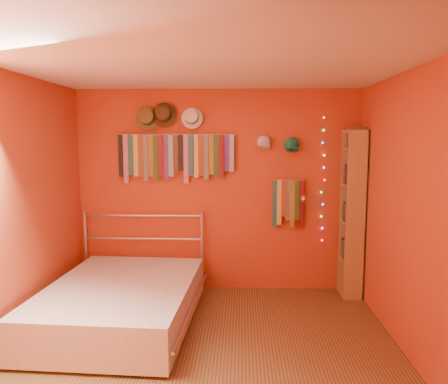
# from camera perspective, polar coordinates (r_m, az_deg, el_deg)

# --- Properties ---
(ground) EXTENTS (3.50, 3.50, 0.00)m
(ground) POSITION_cam_1_polar(r_m,az_deg,el_deg) (4.13, -2.15, -20.45)
(ground) COLOR brown
(ground) RESTS_ON ground
(back_wall) EXTENTS (3.50, 0.02, 2.50)m
(back_wall) POSITION_cam_1_polar(r_m,az_deg,el_deg) (5.45, -0.78, 0.15)
(back_wall) COLOR #AC451B
(back_wall) RESTS_ON ground
(right_wall) EXTENTS (0.02, 3.50, 2.50)m
(right_wall) POSITION_cam_1_polar(r_m,az_deg,el_deg) (3.99, 23.75, -3.06)
(right_wall) COLOR #AC451B
(right_wall) RESTS_ON ground
(left_wall) EXTENTS (0.02, 3.50, 2.50)m
(left_wall) POSITION_cam_1_polar(r_m,az_deg,el_deg) (4.24, -26.59, -2.64)
(left_wall) COLOR #AC451B
(left_wall) RESTS_ON ground
(ceiling) EXTENTS (3.50, 3.50, 0.02)m
(ceiling) POSITION_cam_1_polar(r_m,az_deg,el_deg) (3.71, -2.34, 16.23)
(ceiling) COLOR white
(ceiling) RESTS_ON back_wall
(tie_rack) EXTENTS (1.45, 0.03, 0.61)m
(tie_rack) POSITION_cam_1_polar(r_m,az_deg,el_deg) (5.40, -6.44, 4.82)
(tie_rack) COLOR silver
(tie_rack) RESTS_ON back_wall
(small_tie_rack) EXTENTS (0.40, 0.03, 0.60)m
(small_tie_rack) POSITION_cam_1_polar(r_m,az_deg,el_deg) (5.42, 8.37, -1.21)
(small_tie_rack) COLOR silver
(small_tie_rack) RESTS_ON back_wall
(fedora_olive) EXTENTS (0.30, 0.16, 0.29)m
(fedora_olive) POSITION_cam_1_polar(r_m,az_deg,el_deg) (5.43, -10.02, 9.55)
(fedora_olive) COLOR brown
(fedora_olive) RESTS_ON back_wall
(fedora_brown) EXTENTS (0.30, 0.16, 0.30)m
(fedora_brown) POSITION_cam_1_polar(r_m,az_deg,el_deg) (5.39, -7.90, 10.04)
(fedora_brown) COLOR #453118
(fedora_brown) RESTS_ON back_wall
(fedora_white) EXTENTS (0.26, 0.14, 0.26)m
(fedora_white) POSITION_cam_1_polar(r_m,az_deg,el_deg) (5.35, -4.23, 9.69)
(fedora_white) COLOR white
(fedora_white) RESTS_ON back_wall
(cap_white) EXTENTS (0.18, 0.22, 0.18)m
(cap_white) POSITION_cam_1_polar(r_m,az_deg,el_deg) (5.35, 5.23, 6.43)
(cap_white) COLOR silver
(cap_white) RESTS_ON back_wall
(cap_green) EXTENTS (0.18, 0.23, 0.18)m
(cap_green) POSITION_cam_1_polar(r_m,az_deg,el_deg) (5.38, 8.84, 6.11)
(cap_green) COLOR #197455
(cap_green) RESTS_ON back_wall
(fairy_lights) EXTENTS (0.06, 0.02, 1.53)m
(fairy_lights) POSITION_cam_1_polar(r_m,az_deg,el_deg) (5.48, 12.79, 1.54)
(fairy_lights) COLOR #FF3333
(fairy_lights) RESTS_ON back_wall
(reading_lamp) EXTENTS (0.07, 0.28, 0.08)m
(reading_lamp) POSITION_cam_1_polar(r_m,az_deg,el_deg) (5.29, 10.34, -0.87)
(reading_lamp) COLOR silver
(reading_lamp) RESTS_ON back_wall
(bookshelf) EXTENTS (0.25, 0.34, 2.00)m
(bookshelf) POSITION_cam_1_polar(r_m,az_deg,el_deg) (5.43, 16.85, -2.66)
(bookshelf) COLOR #A07948
(bookshelf) RESTS_ON ground
(bed) EXTENTS (1.61, 2.10, 1.00)m
(bed) POSITION_cam_1_polar(r_m,az_deg,el_deg) (4.74, -13.24, -13.85)
(bed) COLOR silver
(bed) RESTS_ON ground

